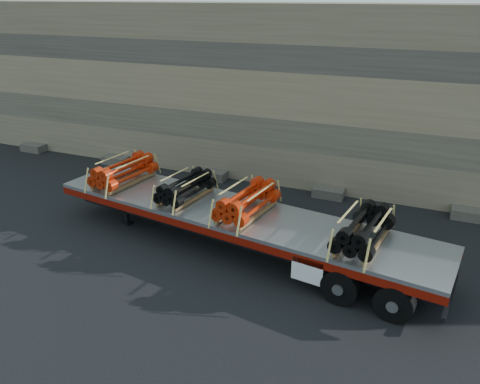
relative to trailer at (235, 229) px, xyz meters
The scene contains 7 objects.
ground 0.74m from the trailer, 122.06° to the left, with size 120.00×120.00×0.00m, color black.
rock_wall 7.41m from the trailer, 91.74° to the left, with size 44.00×3.00×7.00m, color #7A6B54.
trailer is the anchor object (origin of this frame).
bundle_front 4.63m from the trailer, behind, with size 1.14×2.28×0.81m, color #BB2609, non-canonical shape.
bundle_midfront 2.10m from the trailer, behind, with size 1.02×2.03×0.72m, color black, non-canonical shape.
bundle_midrear 1.10m from the trailer, ahead, with size 1.12×2.24×0.80m, color #BB2609, non-canonical shape.
bundle_rear 4.05m from the trailer, ahead, with size 1.12×2.24×0.79m, color black, non-canonical shape.
Camera 1 is at (5.28, -12.08, 7.31)m, focal length 35.00 mm.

